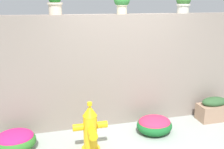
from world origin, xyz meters
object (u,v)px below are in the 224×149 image
Objects in this scene: potted_plant_2 at (122,0)px; planter_box at (213,109)px; flower_bush_right at (15,140)px; potted_plant_3 at (184,1)px; potted_plant_1 at (55,2)px; flower_bush_left at (154,124)px; fire_hydrant at (90,129)px.

potted_plant_2 is 2.75m from planter_box.
flower_bush_right is at bearing -177.45° from planter_box.
potted_plant_3 reaches higher than flower_bush_right.
potted_plant_1 reaches higher than planter_box.
planter_box is at bearing 8.44° from flower_bush_left.
potted_plant_1 is 2.28m from flower_bush_right.
planter_box is at bearing -8.17° from potted_plant_1.
fire_hydrant is (-0.74, -0.85, -1.92)m from potted_plant_2.
planter_box is (1.78, -0.39, -2.06)m from potted_plant_2.
planter_box is at bearing 10.32° from fire_hydrant.
flower_bush_left is (1.19, 0.26, -0.20)m from fire_hydrant.
potted_plant_2 is 0.64× the size of planter_box.
potted_plant_2 is 0.61× the size of flower_bush_right.
fire_hydrant is at bearing -14.52° from flower_bush_right.
potted_plant_2 is at bearing -179.84° from potted_plant_3.
potted_plant_3 is 3.75m from flower_bush_right.
planter_box is at bearing -33.55° from potted_plant_3.
potted_plant_1 is at bearing 113.77° from fire_hydrant.
flower_bush_right is at bearing -142.50° from potted_plant_1.
potted_plant_3 is 0.63× the size of planter_box.
fire_hydrant is (0.39, -0.88, -1.88)m from potted_plant_1.
fire_hydrant is 1.23m from flower_bush_left.
potted_plant_2 is 1.18m from potted_plant_3.
potted_plant_1 is 3.56m from planter_box.
potted_plant_1 is 0.94× the size of potted_plant_3.
fire_hydrant is at bearing -167.59° from flower_bush_left.
planter_box is (3.66, 0.16, 0.05)m from flower_bush_right.
potted_plant_3 is at bearing 24.05° from fire_hydrant.
potted_plant_3 is at bearing 10.38° from flower_bush_right.
potted_plant_3 reaches higher than potted_plant_1.
potted_plant_1 is 2.68m from flower_bush_left.
potted_plant_2 reaches higher than fire_hydrant.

